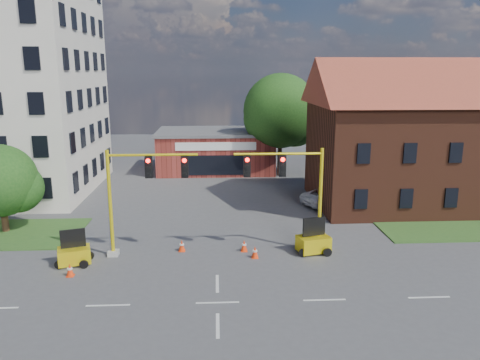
{
  "coord_description": "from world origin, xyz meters",
  "views": [
    {
      "loc": [
        0.02,
        -19.76,
        10.42
      ],
      "look_at": [
        1.56,
        10.0,
        3.48
      ],
      "focal_mm": 35.0,
      "sensor_mm": 36.0,
      "label": 1
    }
  ],
  "objects_px": {
    "signal_mast_west": "(139,190)",
    "trailer_east": "(313,242)",
    "signal_mast_east": "(292,188)",
    "trailer_west": "(74,254)",
    "pickup_white": "(331,196)"
  },
  "relations": [
    {
      "from": "trailer_east",
      "to": "signal_mast_west",
      "type": "bearing_deg",
      "value": 163.83
    },
    {
      "from": "trailer_west",
      "to": "pickup_white",
      "type": "xyz_separation_m",
      "value": [
        17.05,
        10.98,
        0.09
      ]
    },
    {
      "from": "trailer_west",
      "to": "trailer_east",
      "type": "distance_m",
      "value": 13.58
    },
    {
      "from": "signal_mast_east",
      "to": "trailer_east",
      "type": "bearing_deg",
      "value": -5.71
    },
    {
      "from": "signal_mast_west",
      "to": "trailer_east",
      "type": "height_order",
      "value": "signal_mast_west"
    },
    {
      "from": "trailer_west",
      "to": "signal_mast_east",
      "type": "bearing_deg",
      "value": -11.87
    },
    {
      "from": "signal_mast_west",
      "to": "pickup_white",
      "type": "distance_m",
      "value": 17.04
    },
    {
      "from": "trailer_east",
      "to": "signal_mast_east",
      "type": "bearing_deg",
      "value": 158.86
    },
    {
      "from": "signal_mast_east",
      "to": "trailer_east",
      "type": "height_order",
      "value": "signal_mast_east"
    },
    {
      "from": "trailer_east",
      "to": "pickup_white",
      "type": "bearing_deg",
      "value": 55.13
    },
    {
      "from": "trailer_west",
      "to": "trailer_east",
      "type": "height_order",
      "value": "trailer_east"
    },
    {
      "from": "signal_mast_east",
      "to": "trailer_east",
      "type": "distance_m",
      "value": 3.53
    },
    {
      "from": "signal_mast_west",
      "to": "signal_mast_east",
      "type": "relative_size",
      "value": 1.0
    },
    {
      "from": "signal_mast_west",
      "to": "trailer_west",
      "type": "distance_m",
      "value": 4.97
    },
    {
      "from": "signal_mast_west",
      "to": "pickup_white",
      "type": "height_order",
      "value": "signal_mast_west"
    }
  ]
}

